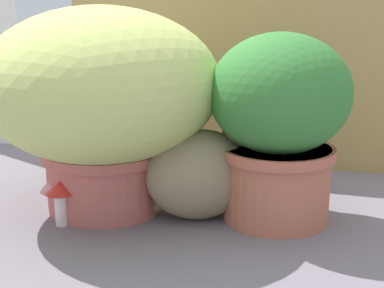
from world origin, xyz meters
TOP-DOWN VIEW (x-y plane):
  - ground_plane at (0.00, 0.00)m, footprint 6.00×6.00m
  - cardboard_backdrop at (0.11, 0.57)m, footprint 1.12×0.03m
  - grass_planter at (-0.09, 0.05)m, footprint 0.58×0.58m
  - leafy_planter at (0.34, 0.09)m, footprint 0.33×0.33m
  - cat at (0.17, 0.05)m, footprint 0.38×0.28m
  - mushroom_ornament_pink at (-0.17, -0.04)m, footprint 0.10×0.10m
  - mushroom_ornament_red at (-0.14, -0.09)m, footprint 0.07×0.07m

SIDE VIEW (x-z plane):
  - ground_plane at x=0.00m, z-range 0.00..0.00m
  - mushroom_ornament_red at x=-0.14m, z-range 0.02..0.13m
  - mushroom_ornament_pink at x=-0.17m, z-range 0.02..0.14m
  - cat at x=0.17m, z-range -0.04..0.28m
  - leafy_planter at x=0.34m, z-range 0.02..0.47m
  - grass_planter at x=-0.09m, z-range 0.04..0.55m
  - cardboard_backdrop at x=0.11m, z-range 0.00..0.85m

